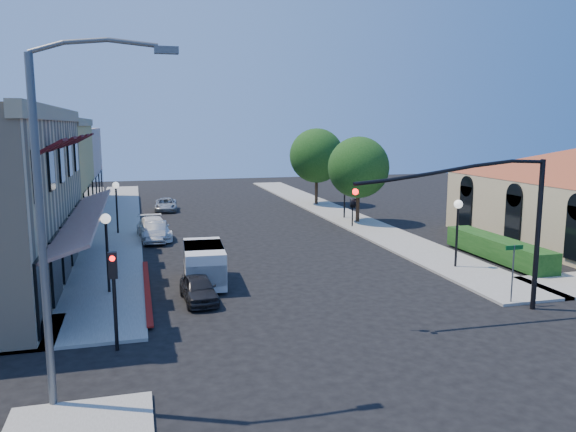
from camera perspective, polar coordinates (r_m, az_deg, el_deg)
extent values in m
plane|color=black|center=(19.67, 7.50, -12.63)|extent=(120.00, 120.00, 0.00)
cube|color=gray|center=(44.43, -17.03, -0.56)|extent=(3.50, 50.00, 0.12)
cube|color=gray|center=(47.17, 4.71, 0.37)|extent=(3.50, 50.00, 0.12)
cube|color=maroon|center=(25.86, -14.10, -7.45)|extent=(0.25, 10.00, 0.06)
cube|color=tan|center=(28.03, -22.67, 9.55)|extent=(0.50, 18.20, 0.60)
cube|color=#561416|center=(28.24, -19.96, 0.01)|extent=(1.75, 17.00, 0.67)
cube|color=#4B0F12|center=(21.01, -22.96, 6.46)|extent=(1.02, 1.50, 0.60)
cube|color=#4B0F12|center=(24.38, -21.91, 6.81)|extent=(1.02, 1.50, 0.60)
cube|color=#4B0F12|center=(27.76, -21.12, 7.07)|extent=(1.02, 1.50, 0.60)
cube|color=#4B0F12|center=(31.14, -20.50, 7.27)|extent=(1.02, 1.50, 0.60)
cube|color=#4B0F12|center=(34.53, -20.00, 7.43)|extent=(1.02, 1.50, 0.60)
cube|color=black|center=(21.35, -23.64, -7.05)|extent=(0.12, 2.60, 2.60)
cube|color=black|center=(24.60, -22.51, -4.88)|extent=(0.12, 2.60, 2.60)
cube|color=black|center=(27.90, -21.66, -3.22)|extent=(0.12, 2.60, 2.60)
cube|color=black|center=(31.21, -20.98, -1.91)|extent=(0.12, 2.60, 2.60)
cube|color=black|center=(34.54, -20.44, -0.86)|extent=(0.12, 2.60, 2.60)
cube|color=tan|center=(43.75, -26.18, 3.69)|extent=(10.00, 12.00, 7.60)
cube|color=tan|center=(55.57, -23.86, 4.52)|extent=(10.00, 12.00, 7.00)
cube|color=black|center=(32.26, 27.22, -1.62)|extent=(0.12, 1.40, 2.80)
cube|color=black|center=(36.04, 21.89, -0.22)|extent=(0.12, 1.40, 2.80)
cube|color=black|center=(40.08, 17.61, 0.91)|extent=(0.12, 1.40, 2.80)
cube|color=#154012|center=(32.79, 20.48, -4.23)|extent=(1.40, 8.00, 1.10)
cylinder|color=#342315|center=(42.43, 7.09, 0.68)|extent=(0.28, 0.28, 2.10)
sphere|color=#154012|center=(42.08, 7.17, 4.93)|extent=(4.56, 4.56, 4.56)
cylinder|color=#342315|center=(51.72, 2.90, 2.37)|extent=(0.28, 0.28, 2.27)
sphere|color=#154012|center=(51.43, 2.93, 6.15)|extent=(4.94, 4.94, 4.94)
cylinder|color=black|center=(24.16, 24.03, -1.83)|extent=(0.20, 0.20, 6.00)
cylinder|color=black|center=(21.56, 16.40, 4.33)|extent=(7.80, 0.14, 0.14)
imported|color=black|center=(19.90, 6.66, 1.66)|extent=(0.20, 0.16, 1.00)
sphere|color=#FF0C0C|center=(19.70, 6.87, 2.46)|extent=(0.22, 0.22, 0.22)
cylinder|color=black|center=(19.22, -17.16, -8.75)|extent=(0.12, 0.12, 3.00)
cube|color=black|center=(18.70, -17.38, -4.81)|extent=(0.28, 0.22, 0.85)
sphere|color=#FF0C0C|center=(18.53, -17.43, -4.14)|extent=(0.18, 0.18, 0.18)
cylinder|color=#595B5E|center=(15.25, -23.75, -2.14)|extent=(0.20, 0.20, 9.00)
cylinder|color=#595B5E|center=(14.96, -19.06, 16.24)|extent=(3.00, 0.12, 0.12)
cube|color=#595B5E|center=(14.95, -12.26, 16.14)|extent=(0.60, 0.25, 0.18)
cylinder|color=#595B5E|center=(24.76, 21.84, -5.59)|extent=(0.06, 0.06, 2.50)
cube|color=#0C591E|center=(24.50, 22.01, -2.99)|extent=(0.80, 0.04, 0.18)
cylinder|color=black|center=(25.49, -17.85, -4.15)|extent=(0.12, 0.12, 3.20)
sphere|color=white|center=(25.16, -18.05, -0.26)|extent=(0.44, 0.44, 0.44)
cylinder|color=black|center=(39.25, -16.98, 0.47)|extent=(0.12, 0.12, 3.20)
sphere|color=white|center=(39.03, -17.10, 3.01)|extent=(0.44, 0.44, 0.44)
cylinder|color=black|center=(29.89, 16.76, -2.16)|extent=(0.12, 0.12, 3.20)
sphere|color=white|center=(29.60, 16.92, 1.16)|extent=(0.44, 0.44, 0.44)
cylinder|color=black|center=(44.08, 5.76, 1.75)|extent=(0.12, 0.12, 3.20)
sphere|color=white|center=(43.89, 5.79, 4.02)|extent=(0.44, 0.44, 0.44)
cube|color=silver|center=(26.31, -8.53, -4.80)|extent=(2.01, 4.17, 1.67)
cube|color=silver|center=(24.63, -8.29, -5.98)|extent=(1.74, 0.66, 0.93)
cube|color=black|center=(24.83, -8.36, -4.76)|extent=(1.58, 0.19, 0.83)
cube|color=black|center=(26.48, -8.59, -3.78)|extent=(1.92, 2.51, 0.83)
cylinder|color=black|center=(25.11, -10.12, -7.09)|extent=(0.27, 0.62, 0.61)
cylinder|color=black|center=(27.79, -10.29, -5.50)|extent=(0.27, 0.62, 0.61)
cylinder|color=black|center=(25.19, -6.52, -6.95)|extent=(0.27, 0.62, 0.61)
cylinder|color=black|center=(27.86, -7.04, -5.38)|extent=(0.27, 0.62, 0.61)
imported|color=black|center=(23.90, -9.09, -7.28)|extent=(1.50, 3.34, 1.11)
imported|color=#A1A5A6|center=(36.44, -13.29, -1.58)|extent=(1.60, 3.86, 1.24)
imported|color=white|center=(37.41, -13.48, -1.24)|extent=(2.31, 4.78, 1.34)
imported|color=#A7A9AD|center=(49.33, -12.31, 1.14)|extent=(2.06, 4.01, 1.08)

